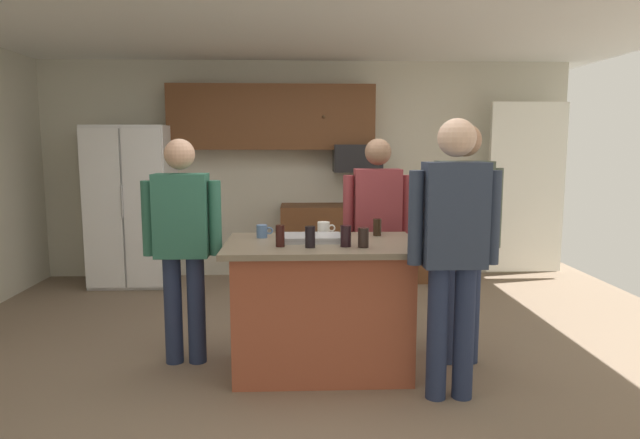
# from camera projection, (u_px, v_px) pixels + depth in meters

# --- Properties ---
(floor) EXTENTS (7.04, 7.04, 0.00)m
(floor) POSITION_uv_depth(u_px,v_px,m) (312.00, 358.00, 4.21)
(floor) COLOR #7F6B56
(floor) RESTS_ON ground
(ceiling) EXTENTS (7.04, 7.04, 0.00)m
(ceiling) POSITION_uv_depth(u_px,v_px,m) (312.00, 1.00, 3.86)
(ceiling) COLOR white
(back_wall) EXTENTS (6.40, 0.10, 2.60)m
(back_wall) POSITION_uv_depth(u_px,v_px,m) (306.00, 170.00, 6.80)
(back_wall) COLOR beige
(back_wall) RESTS_ON ground
(french_door_window_panel) EXTENTS (0.90, 0.06, 2.00)m
(french_door_window_panel) POSITION_uv_depth(u_px,v_px,m) (526.00, 188.00, 6.54)
(french_door_window_panel) COLOR white
(french_door_window_panel) RESTS_ON ground
(cabinet_run_upper) EXTENTS (2.40, 0.38, 0.75)m
(cabinet_run_upper) POSITION_uv_depth(u_px,v_px,m) (272.00, 118.00, 6.50)
(cabinet_run_upper) COLOR brown
(cabinet_run_lower) EXTENTS (1.80, 0.63, 0.90)m
(cabinet_run_lower) POSITION_uv_depth(u_px,v_px,m) (357.00, 242.00, 6.62)
(cabinet_run_lower) COLOR brown
(cabinet_run_lower) RESTS_ON ground
(refrigerator) EXTENTS (0.90, 0.76, 1.82)m
(refrigerator) POSITION_uv_depth(u_px,v_px,m) (133.00, 206.00, 6.36)
(refrigerator) COLOR white
(refrigerator) RESTS_ON ground
(microwave_over_range) EXTENTS (0.56, 0.40, 0.32)m
(microwave_over_range) POSITION_uv_depth(u_px,v_px,m) (357.00, 158.00, 6.51)
(microwave_over_range) COLOR black
(kitchen_island) EXTENTS (1.35, 0.88, 0.93)m
(kitchen_island) POSITION_uv_depth(u_px,v_px,m) (322.00, 305.00, 3.96)
(kitchen_island) COLOR #9E4C33
(kitchen_island) RESTS_ON ground
(person_host_foreground) EXTENTS (0.57, 0.23, 1.76)m
(person_host_foreground) POSITION_uv_depth(u_px,v_px,m) (462.00, 227.00, 4.00)
(person_host_foreground) COLOR #232D4C
(person_host_foreground) RESTS_ON ground
(person_guest_by_door) EXTENTS (0.57, 0.22, 1.65)m
(person_guest_by_door) POSITION_uv_depth(u_px,v_px,m) (182.00, 236.00, 4.01)
(person_guest_by_door) COLOR #232D4C
(person_guest_by_door) RESTS_ON ground
(person_elder_center) EXTENTS (0.57, 0.22, 1.66)m
(person_elder_center) POSITION_uv_depth(u_px,v_px,m) (377.00, 224.00, 4.60)
(person_elder_center) COLOR #232D4C
(person_elder_center) RESTS_ON ground
(person_guest_right) EXTENTS (0.57, 0.23, 1.77)m
(person_guest_right) POSITION_uv_depth(u_px,v_px,m) (454.00, 239.00, 3.42)
(person_guest_right) COLOR #232D4C
(person_guest_right) RESTS_ON ground
(mug_ceramic_white) EXTENTS (0.13, 0.09, 0.10)m
(mug_ceramic_white) POSITION_uv_depth(u_px,v_px,m) (324.00, 229.00, 4.16)
(mug_ceramic_white) COLOR white
(mug_ceramic_white) RESTS_ON kitchen_island
(glass_stout_tall) EXTENTS (0.07, 0.07, 0.14)m
(glass_stout_tall) POSITION_uv_depth(u_px,v_px,m) (310.00, 237.00, 3.68)
(glass_stout_tall) COLOR black
(glass_stout_tall) RESTS_ON kitchen_island
(tumbler_amber) EXTENTS (0.06, 0.06, 0.15)m
(tumbler_amber) POSITION_uv_depth(u_px,v_px,m) (280.00, 236.00, 3.71)
(tumbler_amber) COLOR black
(tumbler_amber) RESTS_ON kitchen_island
(mug_blue_stoneware) EXTENTS (0.12, 0.08, 0.09)m
(mug_blue_stoneware) POSITION_uv_depth(u_px,v_px,m) (262.00, 231.00, 4.07)
(mug_blue_stoneware) COLOR #4C6B99
(mug_blue_stoneware) RESTS_ON kitchen_island
(glass_short_whisky) EXTENTS (0.06, 0.06, 0.13)m
(glass_short_whisky) POSITION_uv_depth(u_px,v_px,m) (377.00, 227.00, 4.16)
(glass_short_whisky) COLOR black
(glass_short_whisky) RESTS_ON kitchen_island
(glass_dark_ale) EXTENTS (0.07, 0.07, 0.13)m
(glass_dark_ale) POSITION_uv_depth(u_px,v_px,m) (363.00, 238.00, 3.69)
(glass_dark_ale) COLOR black
(glass_dark_ale) RESTS_ON kitchen_island
(glass_pilsner) EXTENTS (0.07, 0.07, 0.14)m
(glass_pilsner) POSITION_uv_depth(u_px,v_px,m) (346.00, 236.00, 3.72)
(glass_pilsner) COLOR black
(glass_pilsner) RESTS_ON kitchen_island
(serving_tray) EXTENTS (0.44, 0.30, 0.04)m
(serving_tray) POSITION_uv_depth(u_px,v_px,m) (310.00, 238.00, 3.94)
(serving_tray) COLOR #B7B7BC
(serving_tray) RESTS_ON kitchen_island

